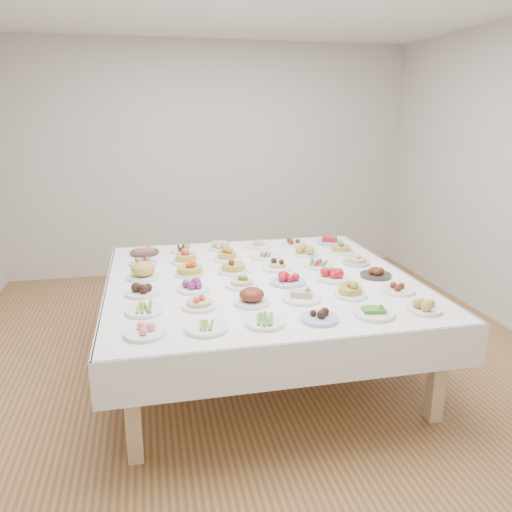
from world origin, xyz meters
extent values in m
plane|color=#9E6E42|center=(0.00, 0.00, 0.00)|extent=(5.00, 5.00, 0.00)
cube|color=beige|center=(0.00, 2.50, 1.40)|extent=(5.00, 0.02, 2.80)
cube|color=beige|center=(0.00, -2.50, 1.40)|extent=(5.00, 0.02, 2.80)
cube|color=white|center=(0.03, -0.18, 0.72)|extent=(2.29, 2.29, 0.06)
cube|color=white|center=(0.03, 0.97, 0.61)|extent=(2.31, 0.01, 0.28)
cube|color=white|center=(0.03, -1.32, 0.61)|extent=(2.31, 0.02, 0.28)
cube|color=white|center=(1.18, -0.18, 0.61)|extent=(0.02, 2.31, 0.28)
cube|color=white|center=(-1.12, -0.18, 0.61)|extent=(0.02, 2.31, 0.28)
cube|color=tan|center=(-0.94, -1.14, 0.34)|extent=(0.09, 0.09, 0.69)
cube|color=tan|center=(1.00, -1.14, 0.34)|extent=(0.09, 0.09, 0.69)
cube|color=tan|center=(-0.94, 0.79, 0.34)|extent=(0.09, 0.09, 0.69)
cube|color=tan|center=(1.00, 0.79, 0.34)|extent=(0.09, 0.09, 0.69)
cylinder|color=white|center=(-0.84, -1.04, 0.76)|extent=(0.24, 0.24, 0.02)
cylinder|color=white|center=(-0.49, -1.05, 0.76)|extent=(0.25, 0.25, 0.02)
cylinder|color=white|center=(-0.14, -1.04, 0.76)|extent=(0.24, 0.24, 0.02)
cylinder|color=#4C66B2|center=(0.20, -1.06, 0.76)|extent=(0.23, 0.23, 0.02)
cylinder|color=white|center=(0.56, -1.05, 0.76)|extent=(0.26, 0.26, 0.02)
cylinder|color=white|center=(0.90, -1.06, 0.76)|extent=(0.22, 0.22, 0.02)
cylinder|color=white|center=(-0.84, -0.70, 0.76)|extent=(0.24, 0.24, 0.02)
cylinder|color=white|center=(-0.49, -0.69, 0.76)|extent=(0.22, 0.22, 0.02)
cylinder|color=white|center=(-0.15, -0.70, 0.76)|extent=(0.23, 0.23, 0.02)
cylinder|color=white|center=(0.20, -0.70, 0.76)|extent=(0.26, 0.26, 0.02)
cylinder|color=white|center=(0.55, -0.71, 0.76)|extent=(0.22, 0.22, 0.02)
cylinder|color=white|center=(0.91, -0.69, 0.76)|extent=(0.24, 0.24, 0.02)
cylinder|color=white|center=(-0.85, -0.36, 0.76)|extent=(0.24, 0.24, 0.02)
cylinder|color=white|center=(-0.50, -0.36, 0.76)|extent=(0.23, 0.23, 0.02)
cylinder|color=white|center=(-0.15, -0.35, 0.76)|extent=(0.23, 0.23, 0.02)
cylinder|color=#4C66B2|center=(0.20, -0.36, 0.76)|extent=(0.26, 0.26, 0.02)
cylinder|color=white|center=(0.56, -0.34, 0.76)|extent=(0.25, 0.25, 0.02)
cylinder|color=#2D2A28|center=(0.91, -0.35, 0.76)|extent=(0.23, 0.23, 0.02)
cylinder|color=white|center=(-0.85, -0.01, 0.76)|extent=(0.24, 0.24, 0.02)
cylinder|color=white|center=(-0.49, 0.00, 0.76)|extent=(0.22, 0.22, 0.02)
cylinder|color=white|center=(-0.15, 0.00, 0.76)|extent=(0.24, 0.24, 0.02)
cylinder|color=white|center=(0.21, 0.00, 0.76)|extent=(0.24, 0.24, 0.02)
cylinder|color=white|center=(0.56, 0.00, 0.76)|extent=(0.24, 0.24, 0.02)
cylinder|color=#4C66B2|center=(0.90, 0.00, 0.76)|extent=(0.22, 0.22, 0.02)
cylinder|color=#4C66B2|center=(-0.85, 0.36, 0.76)|extent=(0.22, 0.22, 0.02)
cylinder|color=white|center=(-0.50, 0.35, 0.76)|extent=(0.23, 0.23, 0.02)
cylinder|color=white|center=(-0.14, 0.34, 0.76)|extent=(0.24, 0.24, 0.02)
cylinder|color=white|center=(0.20, 0.35, 0.76)|extent=(0.25, 0.25, 0.02)
cylinder|color=white|center=(0.56, 0.34, 0.76)|extent=(0.22, 0.22, 0.02)
cylinder|color=white|center=(0.90, 0.35, 0.76)|extent=(0.24, 0.24, 0.02)
cylinder|color=#2D2A28|center=(-0.84, 0.69, 0.76)|extent=(0.25, 0.25, 0.02)
cylinder|color=white|center=(-0.49, 0.70, 0.76)|extent=(0.23, 0.23, 0.02)
cylinder|color=white|center=(-0.15, 0.70, 0.76)|extent=(0.22, 0.22, 0.02)
cylinder|color=white|center=(0.21, 0.70, 0.76)|extent=(0.25, 0.25, 0.02)
cylinder|color=white|center=(0.55, 0.69, 0.76)|extent=(0.23, 0.23, 0.02)
cylinder|color=#4C66B2|center=(0.91, 0.69, 0.76)|extent=(0.25, 0.25, 0.02)
camera|label=1|loc=(-0.77, -3.73, 1.97)|focal=35.00mm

